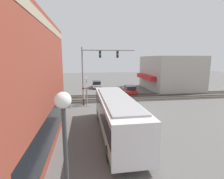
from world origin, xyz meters
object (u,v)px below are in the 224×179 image
(pedestrian_at_crossing, at_px, (84,98))
(city_bus, at_px, (116,114))
(streetlamp, at_px, (66,168))
(parked_car_silver, at_px, (96,85))
(crossing_signal, at_px, (87,88))
(parked_car_red, at_px, (130,90))

(pedestrian_at_crossing, bearing_deg, city_bus, -164.84)
(city_bus, bearing_deg, streetlamp, 161.10)
(parked_car_silver, xyz_separation_m, pedestrian_at_crossing, (-13.80, 2.66, 0.17))
(crossing_signal, bearing_deg, streetlamp, 177.53)
(parked_car_red, bearing_deg, parked_car_silver, 36.02)
(parked_car_silver, relative_size, pedestrian_at_crossing, 2.72)
(streetlamp, xyz_separation_m, pedestrian_at_crossing, (18.74, -0.39, -2.28))
(parked_car_red, xyz_separation_m, pedestrian_at_crossing, (-6.37, 8.06, 0.19))
(parked_car_silver, bearing_deg, pedestrian_at_crossing, 169.08)
(city_bus, relative_size, pedestrian_at_crossing, 6.52)
(city_bus, bearing_deg, parked_car_red, -18.43)
(crossing_signal, bearing_deg, parked_car_red, -48.78)
(crossing_signal, bearing_deg, city_bus, -166.64)
(city_bus, xyz_separation_m, crossing_signal, (9.50, 2.26, 0.57))
(city_bus, relative_size, streetlamp, 2.11)
(city_bus, bearing_deg, crossing_signal, 13.36)
(parked_car_silver, bearing_deg, parked_car_red, -143.98)
(city_bus, xyz_separation_m, parked_car_silver, (23.63, -0.00, -1.02))
(city_bus, distance_m, pedestrian_at_crossing, 10.22)
(city_bus, xyz_separation_m, parked_car_red, (16.20, -5.40, -1.04))
(crossing_signal, relative_size, parked_car_silver, 0.81)
(city_bus, relative_size, parked_car_silver, 2.39)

